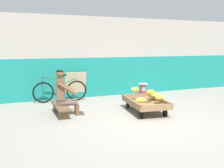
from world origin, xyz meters
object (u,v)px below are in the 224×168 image
Objects in this scene: low_bench at (61,107)px; plastic_crate at (143,98)px; bicycle_near_left at (60,90)px; sign_board at (75,85)px; weighing_scale at (143,88)px; banana_cart at (145,103)px; vendor_seated at (64,93)px.

plastic_crate reaches higher than low_bench.
sign_board is (0.56, 0.31, 0.09)m from bicycle_near_left.
plastic_crate is at bearing -39.35° from sign_board.
weighing_scale is at bearing -39.37° from sign_board.
weighing_scale reaches higher than banana_cart.
vendor_seated is (-2.02, 0.52, 0.33)m from banana_cart.
sign_board is at bearing 65.69° from low_bench.
plastic_crate is 0.30m from weighing_scale.
sign_board reaches higher than weighing_scale.
bicycle_near_left is at bearing 154.11° from plastic_crate.
bicycle_near_left is (0.29, 1.57, 0.15)m from low_bench.
sign_board is at bearing 68.06° from vendor_seated.
banana_cart is at bearing -62.44° from sign_board.
banana_cart reaches higher than plastic_crate.
sign_board is at bearing 140.63° from weighing_scale.
vendor_seated is at bearing 165.58° from banana_cart.
sign_board reaches higher than bicycle_near_left.
vendor_seated is at bearing -97.28° from bicycle_near_left.
banana_cart is 2.78m from bicycle_near_left.
low_bench is at bearing -100.43° from bicycle_near_left.
banana_cart is at bearing -115.35° from weighing_scale.
sign_board is at bearing 117.56° from banana_cart.
banana_cart is 1.74× the size of sign_board.
vendor_seated is 3.80× the size of weighing_scale.
sign_board reaches higher than banana_cart.
banana_cart is 0.92× the size of bicycle_near_left.
vendor_seated is 1.29× the size of sign_board.
sign_board is at bearing 140.65° from plastic_crate.
vendor_seated is 2.04m from sign_board.
plastic_crate is at bearing 10.18° from low_bench.
plastic_crate is 1.20× the size of weighing_scale.
sign_board reaches higher than plastic_crate.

